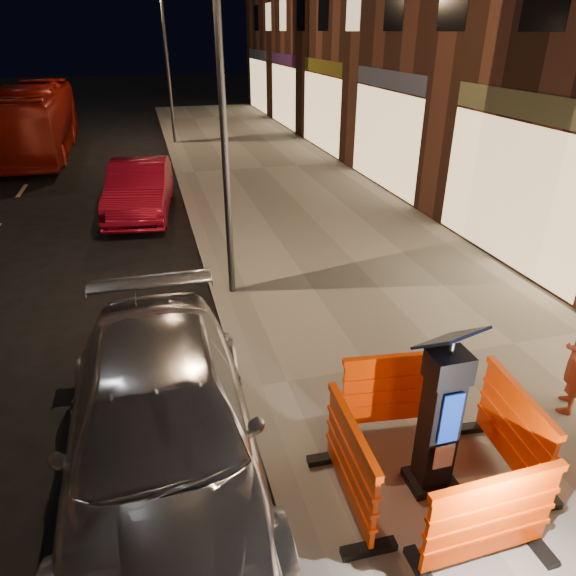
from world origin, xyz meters
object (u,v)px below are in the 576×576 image
object	(u,v)px
barrier_kerbside	(350,465)
car_silver	(169,476)
barrier_front	(490,521)
barrier_bldgside	(513,430)
bus_doubledecker	(43,154)
parking_kiosk	(440,415)
car_red	(143,214)
barrier_back	(395,391)

from	to	relation	value
barrier_kerbside	car_silver	xyz separation A→B (m)	(-1.80, 0.99, -0.68)
barrier_front	barrier_bldgside	size ratio (longest dim) A/B	1.00
barrier_front	bus_doubledecker	size ratio (longest dim) A/B	0.14
parking_kiosk	barrier_bldgside	xyz separation A→B (m)	(0.95, 0.00, -0.42)
barrier_bldgside	car_red	xyz separation A→B (m)	(-3.80, 10.78, -0.68)
parking_kiosk	barrier_front	world-z (taller)	parking_kiosk
barrier_back	barrier_bldgside	bearing A→B (deg)	-38.15
barrier_bldgside	car_red	bearing A→B (deg)	25.26
parking_kiosk	barrier_front	size ratio (longest dim) A/B	1.40
parking_kiosk	barrier_bldgside	world-z (taller)	parking_kiosk
car_red	bus_doubledecker	size ratio (longest dim) A/B	0.45
bus_doubledecker	barrier_kerbside	bearing A→B (deg)	-74.97
car_red	bus_doubledecker	xyz separation A→B (m)	(-3.83, 8.99, 0.00)
barrier_bldgside	car_red	distance (m)	11.45
barrier_bldgside	barrier_front	bearing A→B (deg)	140.85
car_red	barrier_bldgside	bearing A→B (deg)	-64.05
barrier_bldgside	barrier_back	bearing A→B (deg)	50.85
barrier_kerbside	car_red	xyz separation A→B (m)	(-1.90, 10.78, -0.68)
parking_kiosk	bus_doubledecker	xyz separation A→B (m)	(-6.68, 19.77, -1.09)
barrier_front	car_silver	bearing A→B (deg)	143.64
barrier_kerbside	barrier_bldgside	distance (m)	1.90
barrier_front	barrier_back	bearing A→B (deg)	88.85
parking_kiosk	barrier_back	size ratio (longest dim) A/B	1.40
barrier_front	car_silver	distance (m)	3.43
parking_kiosk	barrier_bldgside	size ratio (longest dim) A/B	1.40
barrier_kerbside	barrier_bldgside	bearing A→B (deg)	-88.15
car_silver	car_red	size ratio (longest dim) A/B	1.17
barrier_front	parking_kiosk	bearing A→B (deg)	88.85
parking_kiosk	barrier_bldgside	distance (m)	1.04
barrier_front	barrier_back	xyz separation A→B (m)	(0.00, 1.90, 0.00)
barrier_front	car_red	bearing A→B (deg)	102.50
barrier_kerbside	car_red	distance (m)	10.97
barrier_back	barrier_kerbside	size ratio (longest dim) A/B	1.00
parking_kiosk	barrier_back	world-z (taller)	parking_kiosk
parking_kiosk	car_red	bearing A→B (deg)	108.65
barrier_front	car_silver	world-z (taller)	barrier_front
car_red	bus_doubledecker	world-z (taller)	bus_doubledecker
barrier_front	barrier_kerbside	xyz separation A→B (m)	(-0.95, 0.95, 0.00)
parking_kiosk	car_red	size ratio (longest dim) A/B	0.44
car_silver	barrier_front	bearing A→B (deg)	-34.68
barrier_back	car_silver	distance (m)	2.83
parking_kiosk	barrier_back	bearing A→B (deg)	93.85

